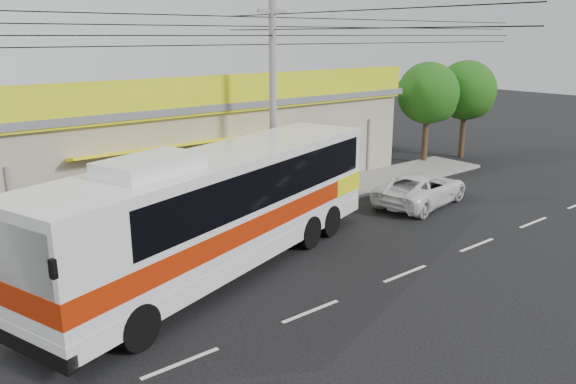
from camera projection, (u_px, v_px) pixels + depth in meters
The scene contains 11 objects.
ground at pixel (349, 251), 19.68m from camera, with size 120.00×120.00×0.00m, color black.
sidewalk at pixel (250, 209), 24.14m from camera, with size 30.00×3.20×0.15m, color gray.
lane_markings at pixel (405, 274), 17.82m from camera, with size 50.00×0.12×0.01m, color silver, non-canonical shape.
storefront_building at pixel (184, 140), 27.68m from camera, with size 22.60×9.20×5.70m.
coach_bus at pixel (226, 201), 17.67m from camera, with size 13.93×6.99×4.23m.
motorbike_red at pixel (42, 255), 17.62m from camera, with size 0.67×1.94×1.02m, color #98130B.
motorbike_dark at pixel (105, 234), 19.33m from camera, with size 0.51×1.80×1.08m, color black.
white_car at pixel (421, 189), 24.96m from camera, with size 2.41×5.22×1.45m, color white.
utility_pole at pixel (272, 30), 22.06m from camera, with size 34.00×14.00×9.13m.
tree_near at pixel (430, 95), 32.37m from camera, with size 3.54×3.54×5.87m.
tree_far at pixel (468, 92), 33.82m from camera, with size 3.56×3.56×5.90m.
Camera 1 is at (-13.28, -12.91, 7.31)m, focal length 35.00 mm.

